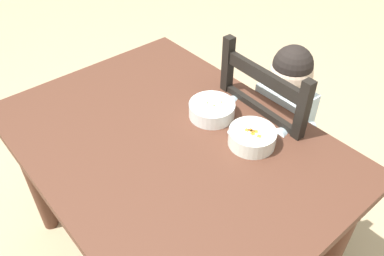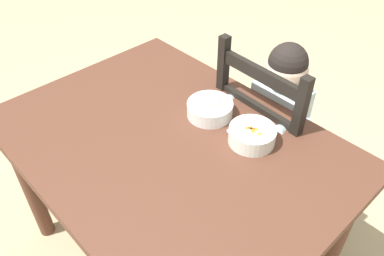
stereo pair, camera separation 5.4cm
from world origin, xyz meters
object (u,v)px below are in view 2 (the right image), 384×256
object	(u,v)px
child_figure	(275,116)
spoon	(237,134)
dining_table	(171,161)
bowl_of_carrots	(252,135)
bowl_of_peas	(210,109)
dining_chair	(270,145)

from	to	relation	value
child_figure	spoon	world-z (taller)	child_figure
dining_table	bowl_of_carrots	bearing A→B (deg)	44.62
bowl_of_peas	spoon	bearing A→B (deg)	-4.39
bowl_of_peas	spoon	distance (m)	0.15
child_figure	bowl_of_peas	bearing A→B (deg)	-109.25
child_figure	spoon	bearing A→B (deg)	-81.48
dining_table	dining_chair	bearing A→B (deg)	78.48
child_figure	bowl_of_carrots	size ratio (longest dim) A/B	5.89
child_figure	spoon	size ratio (longest dim) A/B	7.03
dining_chair	bowl_of_carrots	xyz separation A→B (m)	(0.10, -0.30, 0.31)
dining_chair	spoon	world-z (taller)	dining_chair
dining_table	spoon	size ratio (longest dim) A/B	9.02
dining_chair	dining_table	bearing A→B (deg)	-101.52
bowl_of_carrots	child_figure	bearing A→B (deg)	109.25
dining_chair	child_figure	xyz separation A→B (m)	(0.00, -0.01, 0.17)
dining_chair	child_figure	world-z (taller)	dining_chair
dining_table	bowl_of_carrots	size ratio (longest dim) A/B	7.55
spoon	bowl_of_peas	bearing A→B (deg)	175.61
bowl_of_peas	dining_chair	bearing A→B (deg)	71.44
dining_table	dining_chair	xyz separation A→B (m)	(0.10, 0.50, -0.17)
dining_table	bowl_of_peas	distance (m)	0.25
dining_table	bowl_of_peas	size ratio (longest dim) A/B	7.18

